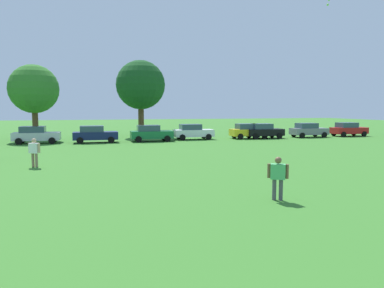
% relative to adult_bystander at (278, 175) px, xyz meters
% --- Properties ---
extents(ground_plane, '(160.00, 160.00, 0.00)m').
position_rel_adult_bystander_xyz_m(ground_plane, '(-5.55, 19.27, -0.96)').
color(ground_plane, '#387528').
extents(adult_bystander, '(0.69, 0.51, 1.62)m').
position_rel_adult_bystander_xyz_m(adult_bystander, '(0.00, 0.00, 0.00)').
color(adult_bystander, '#4C4C51').
rests_on(adult_bystander, ground).
extents(bystander_midfield, '(0.70, 0.55, 1.67)m').
position_rel_adult_bystander_xyz_m(bystander_midfield, '(-9.94, 10.40, 0.03)').
color(bystander_midfield, '#8C7259').
rests_on(bystander_midfield, ground).
extents(parked_car_silver_0, '(4.30, 2.02, 1.68)m').
position_rel_adult_bystander_xyz_m(parked_car_silver_0, '(-12.12, 25.39, -0.11)').
color(parked_car_silver_0, silver).
rests_on(parked_car_silver_0, ground).
extents(parked_car_navy_1, '(4.30, 2.02, 1.68)m').
position_rel_adult_bystander_xyz_m(parked_car_navy_1, '(-6.61, 24.80, -0.11)').
color(parked_car_navy_1, '#141E4C').
rests_on(parked_car_navy_1, ground).
extents(parked_car_green_2, '(4.30, 2.02, 1.68)m').
position_rel_adult_bystander_xyz_m(parked_car_green_2, '(-1.01, 24.73, -0.11)').
color(parked_car_green_2, '#196B38').
rests_on(parked_car_green_2, ground).
extents(parked_car_white_3, '(4.30, 2.02, 1.68)m').
position_rel_adult_bystander_xyz_m(parked_car_white_3, '(3.77, 25.81, -0.11)').
color(parked_car_white_3, white).
rests_on(parked_car_white_3, ground).
extents(parked_car_yellow_4, '(4.30, 2.02, 1.68)m').
position_rel_adult_bystander_xyz_m(parked_car_yellow_4, '(10.21, 25.35, -0.11)').
color(parked_car_yellow_4, yellow).
rests_on(parked_car_yellow_4, ground).
extents(parked_car_black_5, '(4.30, 2.02, 1.68)m').
position_rel_adult_bystander_xyz_m(parked_car_black_5, '(11.88, 25.03, -0.11)').
color(parked_car_black_5, black).
rests_on(parked_car_black_5, ground).
extents(parked_car_gray_6, '(4.30, 2.02, 1.68)m').
position_rel_adult_bystander_xyz_m(parked_car_gray_6, '(17.75, 25.13, -0.11)').
color(parked_car_gray_6, slate).
rests_on(parked_car_gray_6, ground).
extents(parked_car_red_7, '(4.30, 2.02, 1.68)m').
position_rel_adult_bystander_xyz_m(parked_car_red_7, '(23.40, 25.24, -0.11)').
color(parked_car_red_7, red).
rests_on(parked_car_red_7, ground).
extents(tree_center, '(5.16, 5.16, 8.04)m').
position_rel_adult_bystander_xyz_m(tree_center, '(-12.75, 29.49, 4.46)').
color(tree_center, brown).
rests_on(tree_center, ground).
extents(tree_far_right, '(5.86, 5.86, 9.14)m').
position_rel_adult_bystander_xyz_m(tree_far_right, '(-1.17, 31.47, 5.21)').
color(tree_far_right, brown).
rests_on(tree_far_right, ground).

